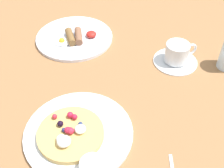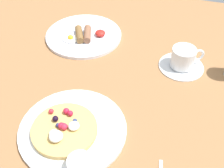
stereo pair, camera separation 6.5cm
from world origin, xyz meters
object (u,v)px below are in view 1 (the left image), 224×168
at_px(pancake_plate, 79,133).
at_px(coffee_saucer, 175,61).
at_px(syrup_ramekin, 93,167).
at_px(coffee_cup, 177,52).
at_px(breakfast_plate, 74,37).

height_order(pancake_plate, coffee_saucer, pancake_plate).
height_order(pancake_plate, syrup_ramekin, syrup_ramekin).
bearing_deg(coffee_cup, coffee_saucer, -154.85).
bearing_deg(breakfast_plate, pancake_plate, -72.87).
height_order(breakfast_plate, coffee_cup, coffee_cup).
bearing_deg(coffee_saucer, pancake_plate, -125.45).
bearing_deg(coffee_cup, breakfast_plate, 169.27).
xyz_separation_m(breakfast_plate, coffee_cup, (0.37, -0.07, 0.04)).
xyz_separation_m(syrup_ramekin, coffee_saucer, (0.18, 0.44, -0.02)).
relative_size(breakfast_plate, coffee_cup, 2.71).
bearing_deg(pancake_plate, breakfast_plate, 107.13).
distance_m(syrup_ramekin, coffee_saucer, 0.47).
relative_size(coffee_saucer, coffee_cup, 1.41).
distance_m(pancake_plate, breakfast_plate, 0.43).
height_order(syrup_ramekin, breakfast_plate, syrup_ramekin).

